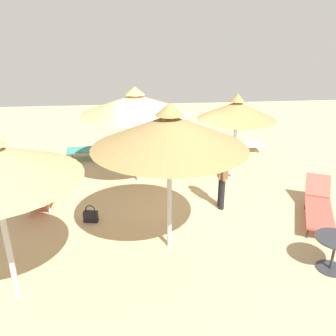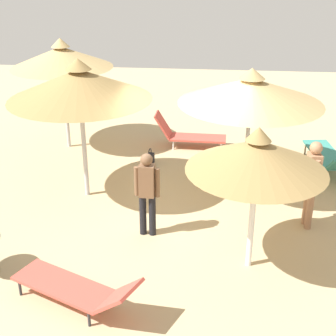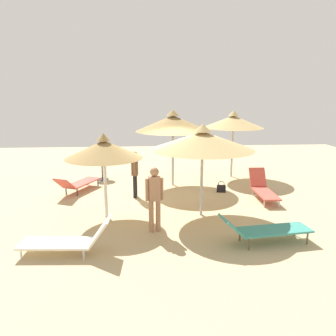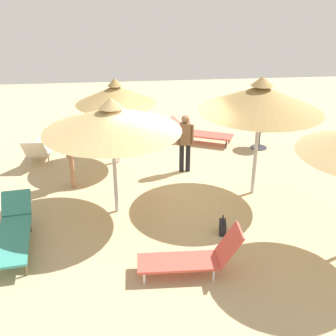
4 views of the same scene
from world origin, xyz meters
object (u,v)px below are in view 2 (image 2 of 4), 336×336
person_standing_far_left (312,179)px  parasol_umbrella_edge (251,91)px  lounge_chair_back (187,134)px  lounge_chair_near_left (329,157)px  person_standing_edge (147,190)px  parasol_umbrella_far_right (61,57)px  parasol_umbrella_far_left (257,155)px  handbag (150,159)px  lounge_chair_near_right (77,288)px  parasol_umbrella_front (79,84)px

person_standing_far_left → parasol_umbrella_edge: bearing=-51.6°
lounge_chair_back → lounge_chair_near_left: lounge_chair_back is taller
person_standing_edge → parasol_umbrella_far_right: bearing=-56.9°
parasol_umbrella_far_left → handbag: bearing=-60.9°
lounge_chair_near_left → lounge_chair_back: bearing=-19.4°
parasol_umbrella_edge → person_standing_edge: (1.87, 2.01, -1.32)m
lounge_chair_back → person_standing_far_left: person_standing_far_left is taller
parasol_umbrella_far_left → person_standing_far_left: bearing=-130.2°
handbag → parasol_umbrella_far_right: bearing=-22.9°
parasol_umbrella_far_right → handbag: 3.37m
parasol_umbrella_edge → lounge_chair_back: parasol_umbrella_edge is taller
lounge_chair_near_right → person_standing_far_left: size_ratio=1.24×
lounge_chair_near_right → handbag: (-0.38, -5.27, -0.20)m
person_standing_edge → lounge_chair_near_right: bearing=70.4°
lounge_chair_near_right → parasol_umbrella_edge: bearing=-122.5°
lounge_chair_back → person_standing_far_left: size_ratio=1.09×
parasol_umbrella_far_right → lounge_chair_back: parasol_umbrella_far_right is taller
parasol_umbrella_front → person_standing_edge: parasol_umbrella_front is taller
parasol_umbrella_edge → handbag: size_ratio=7.01×
parasol_umbrella_front → handbag: 3.08m
parasol_umbrella_front → person_standing_far_left: 4.82m
lounge_chair_near_right → lounge_chair_near_left: size_ratio=0.94×
parasol_umbrella_far_left → parasol_umbrella_front: bearing=-33.9°
parasol_umbrella_far_right → person_standing_edge: 5.14m
parasol_umbrella_edge → person_standing_far_left: parasol_umbrella_edge is taller
lounge_chair_near_left → parasol_umbrella_far_left: bearing=62.5°
lounge_chair_near_right → handbag: lounge_chair_near_right is taller
lounge_chair_near_left → parasol_umbrella_edge: bearing=30.2°
parasol_umbrella_far_right → lounge_chair_back: 3.75m
parasol_umbrella_front → person_standing_edge: bearing=136.3°
lounge_chair_near_right → lounge_chair_back: bearing=-100.5°
parasol_umbrella_far_left → handbag: (2.20, -3.95, -1.87)m
lounge_chair_near_right → person_standing_edge: (-0.76, -2.12, 0.58)m
parasol_umbrella_far_left → parasol_umbrella_front: (3.34, -2.25, 0.43)m
parasol_umbrella_front → lounge_chair_back: (-1.97, -2.96, -2.08)m
lounge_chair_back → parasol_umbrella_front: bearing=56.4°
lounge_chair_back → lounge_chair_near_left: 3.67m
parasol_umbrella_front → parasol_umbrella_far_right: bearing=-66.3°
parasol_umbrella_far_right → lounge_chair_near_left: parasol_umbrella_far_right is taller
lounge_chair_near_left → handbag: size_ratio=5.39×
parasol_umbrella_front → handbag: parasol_umbrella_front is taller
parasol_umbrella_edge → lounge_chair_near_left: (-2.03, -1.18, -1.88)m
parasol_umbrella_edge → parasol_umbrella_front: 3.44m
person_standing_far_left → parasol_umbrella_front: bearing=-10.8°
lounge_chair_back → lounge_chair_near_left: (-3.46, 1.22, 0.01)m
parasol_umbrella_front → lounge_chair_near_right: (-0.76, 3.57, -2.10)m
parasol_umbrella_front → lounge_chair_near_right: size_ratio=1.38×
parasol_umbrella_far_left → handbag: size_ratio=5.82×
parasol_umbrella_far_left → parasol_umbrella_far_right: (4.52, -4.93, 0.37)m
lounge_chair_near_left → parasol_umbrella_far_right: bearing=-8.1°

